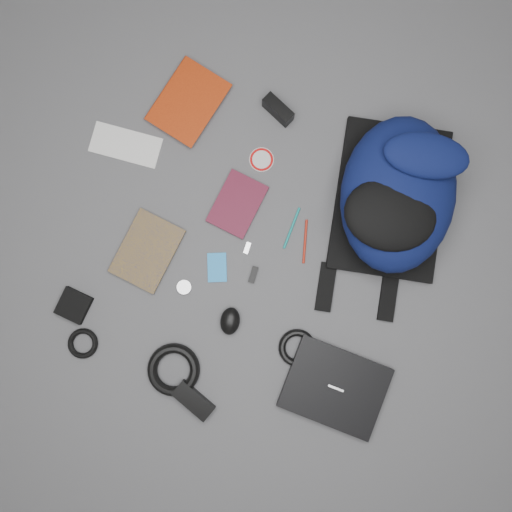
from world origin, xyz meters
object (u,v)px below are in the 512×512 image
(backpack, at_px, (398,194))
(power_brick, at_px, (194,400))
(laptop, at_px, (335,387))
(textbook_red, at_px, (165,87))
(comic_book, at_px, (124,239))
(pouch, at_px, (74,305))
(compact_camera, at_px, (278,110))
(mouse, at_px, (230,321))
(dvd_case, at_px, (237,204))

(backpack, bearing_deg, power_brick, -125.64)
(laptop, relative_size, textbook_red, 1.23)
(laptop, distance_m, comic_book, 0.83)
(power_brick, height_order, pouch, power_brick)
(comic_book, xyz_separation_m, compact_camera, (0.33, 0.57, 0.02))
(backpack, xyz_separation_m, power_brick, (-0.38, -0.82, -0.10))
(laptop, xyz_separation_m, power_brick, (-0.41, -0.19, 0.00))
(backpack, xyz_separation_m, pouch, (-0.85, -0.67, -0.10))
(power_brick, distance_m, pouch, 0.49)
(textbook_red, xyz_separation_m, pouch, (-0.03, -0.77, -0.00))
(compact_camera, relative_size, power_brick, 0.80)
(textbook_red, distance_m, pouch, 0.78)
(backpack, relative_size, compact_camera, 5.02)
(mouse, bearing_deg, compact_camera, 85.56)
(textbook_red, height_order, mouse, mouse)
(textbook_red, distance_m, dvd_case, 0.46)
(compact_camera, bearing_deg, mouse, -59.24)
(pouch, bearing_deg, textbook_red, 87.95)
(textbook_red, relative_size, mouse, 2.84)
(pouch, bearing_deg, power_brick, -18.09)
(textbook_red, bearing_deg, backpack, 5.50)
(laptop, relative_size, mouse, 3.51)
(dvd_case, xyz_separation_m, power_brick, (0.08, -0.64, 0.01))
(compact_camera, bearing_deg, laptop, -35.13)
(backpack, relative_size, textbook_red, 2.17)
(backpack, xyz_separation_m, comic_book, (-0.77, -0.41, -0.10))
(backpack, relative_size, power_brick, 4.02)
(backpack, xyz_separation_m, compact_camera, (-0.44, 0.15, -0.08))
(dvd_case, height_order, pouch, pouch)
(pouch, bearing_deg, backpack, 38.21)
(power_brick, bearing_deg, backpack, 85.56)
(backpack, height_order, dvd_case, backpack)
(backpack, bearing_deg, mouse, -133.92)
(laptop, bearing_deg, pouch, -175.91)
(laptop, relative_size, dvd_case, 1.61)
(dvd_case, height_order, compact_camera, compact_camera)
(dvd_case, bearing_deg, textbook_red, 148.65)
(backpack, xyz_separation_m, laptop, (0.03, -0.63, -0.10))
(backpack, xyz_separation_m, dvd_case, (-0.46, -0.18, -0.11))
(textbook_red, relative_size, compact_camera, 2.31)
(textbook_red, relative_size, power_brick, 1.86)
(comic_book, distance_m, power_brick, 0.57)
(backpack, bearing_deg, textbook_red, 161.94)
(laptop, height_order, dvd_case, laptop)
(comic_book, bearing_deg, backpack, 35.18)
(comic_book, bearing_deg, power_brick, -39.20)
(textbook_red, distance_m, comic_book, 0.52)
(mouse, bearing_deg, dvd_case, 95.01)
(mouse, bearing_deg, comic_book, 151.04)
(textbook_red, bearing_deg, compact_camera, 20.19)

